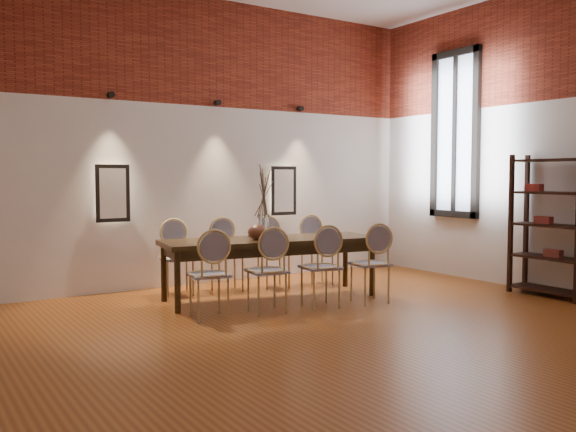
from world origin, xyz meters
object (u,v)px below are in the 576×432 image
chair_far_c (274,253)px  book (260,236)px  dining_table (271,268)px  chair_far_a (177,258)px  chair_far_d (317,251)px  vase (264,227)px  chair_far_b (227,255)px  chair_near_b (267,271)px  chair_near_d (370,264)px  chair_near_a (209,274)px  chair_near_c (320,267)px  shelving_rack (550,225)px  bowl (258,232)px

chair_far_c → book: size_ratio=3.62×
dining_table → chair_far_a: chair_far_a is taller
chair_far_c → chair_far_d: (0.66, -0.11, 0.00)m
dining_table → chair_far_c: (0.44, 0.65, 0.09)m
chair_far_d → vase: vase is taller
chair_far_b → chair_far_d: (1.32, -0.21, 0.00)m
chair_near_b → chair_far_a: same height
book → chair_near_d: bearing=-49.9°
chair_near_d → chair_far_d: 1.42m
chair_near_a → chair_far_d: bearing=35.3°
chair_near_d → chair_far_d: (0.22, 1.40, 0.00)m
chair_far_c → book: bearing=52.2°
chair_near_d → chair_far_b: (-1.10, 1.61, 0.00)m
chair_near_b → chair_near_d: (1.32, -0.21, 0.00)m
chair_near_d → chair_near_c: bearing=-180.0°
chair_near_c → chair_far_b: (-0.44, 1.51, 0.00)m
chair_near_a → vase: 1.23m
book → shelving_rack: (3.06, -2.01, 0.14)m
chair_near_b → chair_near_d: bearing=0.0°
chair_near_a → chair_near_d: 2.00m
chair_far_c → chair_near_c: bearing=90.0°
shelving_rack → chair_near_c: bearing=160.0°
chair_near_b → bowl: (0.25, 0.63, 0.37)m
chair_far_b → book: 0.65m
chair_near_b → shelving_rack: size_ratio=0.52×
chair_near_a → shelving_rack: size_ratio=0.52×
chair_near_c → bowl: size_ratio=3.92×
chair_far_d → chair_far_c: bearing=-0.0°
chair_near_b → vase: (0.36, 0.66, 0.43)m
chair_near_b → chair_far_d: same height
shelving_rack → book: bearing=147.0°
chair_near_a → chair_far_b: (0.88, 1.30, 0.00)m
dining_table → book: book is taller
chair_near_b → chair_far_d: bearing=46.7°
chair_far_c → vase: size_ratio=3.13×
chair_far_b → book: (0.19, -0.54, 0.30)m
chair_far_b → chair_near_d: bearing=133.3°
chair_near_c → chair_far_b: size_ratio=1.00×
chair_near_c → chair_far_a: size_ratio=1.00×
chair_near_c → chair_near_b: bearing=-180.0°
chair_far_a → chair_near_b: bearing=115.2°
chair_near_b → chair_far_d: 1.95m
chair_near_c → vase: bearing=120.7°
dining_table → chair_near_a: bearing=-144.7°
bowl → chair_near_c: bearing=-60.6°
chair_near_a → chair_near_c: (1.32, -0.21, 0.00)m
chair_near_d → chair_far_a: bearing=144.7°
bowl → chair_far_a: bearing=127.9°
chair_near_a → vase: (1.01, 0.56, 0.43)m
chair_far_a → chair_near_d: bearing=144.7°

